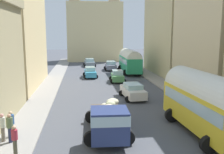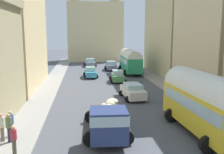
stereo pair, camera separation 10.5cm
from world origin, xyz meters
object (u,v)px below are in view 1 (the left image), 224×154
car_1 (90,62)px  pedestrian_1 (3,126)px  parked_bus_1 (130,60)px  car_4 (111,66)px  car_3 (117,76)px  cargo_truck_0 (108,119)px  pedestrian_3 (15,140)px  car_0 (90,72)px  parked_bus_0 (206,101)px  pedestrian_2 (10,127)px  car_2 (133,91)px  pedestrian_0 (11,123)px

car_1 → pedestrian_1: pedestrian_1 is taller
parked_bus_1 → car_4: 4.79m
parked_bus_1 → car_3: parked_bus_1 is taller
cargo_truck_0 → car_1: bearing=90.0°
pedestrian_1 → parked_bus_1: bearing=64.3°
pedestrian_3 → cargo_truck_0: bearing=23.3°
cargo_truck_0 → car_3: 18.93m
car_4 → pedestrian_3: size_ratio=2.20×
car_1 → pedestrian_3: (-5.12, -38.02, 0.25)m
car_0 → car_1: bearing=88.6°
parked_bus_0 → pedestrian_2: (-12.17, -0.17, -1.13)m
car_0 → car_4: (3.93, 7.16, 0.03)m
cargo_truck_0 → car_2: (3.51, 9.46, -0.40)m
pedestrian_0 → parked_bus_1: bearing=64.3°
car_2 → car_3: size_ratio=1.18×
car_0 → pedestrian_2: (-5.52, -23.13, 0.28)m
car_1 → car_3: bearing=-79.4°
parked_bus_0 → parked_bus_1: size_ratio=0.91×
cargo_truck_0 → pedestrian_3: (-5.13, -2.21, -0.15)m
pedestrian_2 → cargo_truck_0: bearing=3.8°
cargo_truck_0 → car_0: bearing=90.8°
car_2 → pedestrian_0: size_ratio=2.45×
pedestrian_0 → cargo_truck_0: bearing=-4.6°
parked_bus_1 → car_4: size_ratio=2.33×
pedestrian_1 → pedestrian_3: (1.19, -2.03, -0.03)m
parked_bus_0 → pedestrian_3: parked_bus_0 is taller
pedestrian_1 → pedestrian_3: bearing=-59.6°
parked_bus_1 → pedestrian_1: parked_bus_1 is taller
pedestrian_3 → car_2: bearing=53.5°
cargo_truck_0 → pedestrian_2: bearing=-176.2°
car_2 → car_3: 9.19m
car_1 → pedestrian_1: (-6.32, -35.99, 0.28)m
pedestrian_1 → pedestrian_2: size_ratio=0.99×
car_1 → pedestrian_2: pedestrian_2 is taller
car_2 → car_3: (-0.29, 9.19, 0.01)m
cargo_truck_0 → pedestrian_1: cargo_truck_0 is taller
parked_bus_0 → pedestrian_3: size_ratio=4.67×
car_4 → pedestrian_2: (-9.45, -30.29, 0.25)m
car_4 → pedestrian_0: bearing=-108.1°
car_0 → pedestrian_3: bearing=-100.9°
car_0 → pedestrian_0: pedestrian_0 is taller
pedestrian_2 → pedestrian_1: bearing=156.2°
car_4 → pedestrian_0: size_ratio=2.23×
car_0 → pedestrian_2: bearing=-103.4°
parked_bus_1 → cargo_truck_0: parked_bus_1 is taller
car_0 → pedestrian_1: (-5.99, -22.92, 0.28)m
pedestrian_3 → car_4: bearing=74.8°
parked_bus_0 → pedestrian_3: 11.68m
parked_bus_0 → pedestrian_1: (-12.64, 0.03, -1.13)m
parked_bus_0 → pedestrian_0: size_ratio=4.74×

